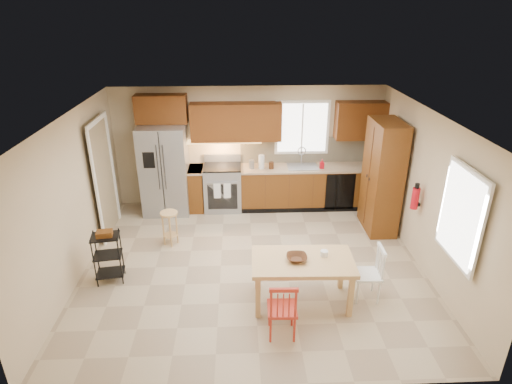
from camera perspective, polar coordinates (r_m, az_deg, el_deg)
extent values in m
plane|color=tan|center=(7.21, -0.38, -9.70)|extent=(5.50, 5.50, 0.00)
cube|color=silver|center=(6.18, -0.44, 9.97)|extent=(5.50, 5.00, 0.02)
cube|color=#CCB793|center=(8.93, -1.00, 6.06)|extent=(5.50, 0.02, 2.50)
cube|color=#CCB793|center=(4.45, 0.82, -14.14)|extent=(5.50, 0.02, 2.50)
cube|color=#CCB793|center=(7.07, -23.30, -0.98)|extent=(0.02, 5.00, 2.50)
cube|color=#CCB793|center=(7.23, 21.94, -0.19)|extent=(0.02, 5.00, 2.50)
cube|color=gray|center=(8.81, -12.05, 2.93)|extent=(0.92, 0.75, 1.82)
cube|color=gray|center=(8.92, -4.44, 0.54)|extent=(0.76, 0.63, 0.92)
cube|color=#5D3011|center=(8.97, -7.95, 0.45)|extent=(0.30, 0.60, 0.90)
cube|color=#5D3011|center=(9.06, 7.28, 0.71)|extent=(2.92, 0.60, 0.90)
cube|color=black|center=(8.91, 11.13, 0.03)|extent=(0.60, 0.02, 0.78)
cube|color=#C5B894|center=(9.06, 7.23, 5.64)|extent=(2.92, 0.03, 0.55)
cube|color=#633410|center=(8.66, -12.53, 10.77)|extent=(1.00, 0.35, 0.55)
cube|color=#633410|center=(8.60, -2.68, 9.32)|extent=(1.80, 0.35, 0.75)
cube|color=#633410|center=(8.94, 13.76, 9.24)|extent=(1.00, 0.35, 0.75)
cube|color=white|center=(8.89, 6.17, 8.53)|extent=(1.12, 0.04, 1.12)
cube|color=gray|center=(8.87, 6.20, 3.13)|extent=(0.62, 0.46, 0.16)
cube|color=#FFBF66|center=(8.69, -4.62, 6.72)|extent=(1.60, 0.30, 0.01)
imported|color=#AF0C17|center=(8.80, 8.79, 3.74)|extent=(0.09, 0.09, 0.19)
cylinder|color=white|center=(8.68, 0.73, 4.05)|extent=(0.12, 0.12, 0.28)
cylinder|color=gray|center=(8.69, -0.59, 3.72)|extent=(0.11, 0.11, 0.18)
cylinder|color=#472413|center=(8.69, 2.06, 3.57)|extent=(0.10, 0.10, 0.14)
cube|color=#5D3011|center=(8.21, 16.49, 1.92)|extent=(0.50, 0.95, 2.10)
cylinder|color=#AF0C17|center=(7.36, 20.46, -0.79)|extent=(0.12, 0.12, 0.36)
cube|color=white|center=(6.19, 25.69, -2.86)|extent=(0.04, 1.02, 1.32)
cube|color=#8C7A59|center=(8.24, -19.65, 1.57)|extent=(0.04, 0.95, 2.10)
imported|color=#472413|center=(6.06, 5.43, -9.06)|extent=(0.30, 0.30, 0.07)
cylinder|color=white|center=(6.18, 9.06, -8.24)|extent=(0.10, 0.10, 0.11)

